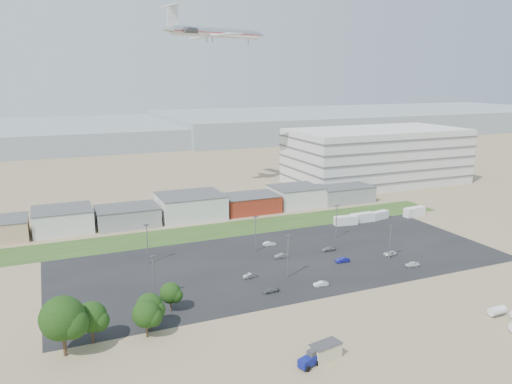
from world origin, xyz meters
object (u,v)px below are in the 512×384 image
parked_car_7 (281,256)px  parked_car_12 (328,249)px  parked_car_11 (269,244)px  tree_far_left (63,323)px  parked_car_1 (343,260)px  parked_car_10 (146,312)px  parked_car_2 (412,264)px  parked_car_13 (321,284)px  storage_tank_nw (497,311)px  box_trailer_a (346,220)px  airliner (217,33)px  portable_shed (326,351)px  parked_car_0 (390,253)px  parked_car_4 (250,276)px  telehandler (309,359)px  parked_car_3 (270,290)px

parked_car_7 → parked_car_12: 14.79m
parked_car_7 → parked_car_11: size_ratio=0.98×
tree_far_left → parked_car_1: tree_far_left is taller
tree_far_left → parked_car_10: bearing=32.2°
parked_car_2 → parked_car_13: parked_car_2 is taller
storage_tank_nw → parked_car_7: (-26.12, 47.88, -0.47)m
box_trailer_a → parked_car_11: 33.67m
parked_car_13 → airliner: bearing=-179.6°
parked_car_7 → portable_shed: bearing=-18.2°
box_trailer_a → parked_car_10: size_ratio=1.93×
airliner → parked_car_0: 115.58m
parked_car_0 → parked_car_7: 30.22m
parked_car_4 → airliner: bearing=157.6°
parked_car_1 → parked_car_11: parked_car_1 is taller
storage_tank_nw → parked_car_11: storage_tank_nw is taller
telehandler → box_trailer_a: bearing=32.9°
storage_tank_nw → airliner: (-14.89, 131.80, 64.52)m
storage_tank_nw → parked_car_4: (-39.30, 38.47, -0.50)m
box_trailer_a → tree_far_left: bearing=-144.5°
parked_car_2 → parked_car_7: (-28.49, 19.12, -0.02)m
parked_car_13 → portable_shed: bearing=-22.6°
parked_car_7 → parked_car_4: bearing=-55.6°
parked_car_2 → parked_car_12: parked_car_2 is taller
parked_car_7 → parked_car_3: bearing=-33.4°
telehandler → parked_car_4: telehandler is taller
parked_car_3 → portable_shed: bearing=-5.7°
parked_car_3 → parked_car_13: 12.52m
parked_car_1 → parked_car_2: parked_car_2 is taller
box_trailer_a → parked_car_4: box_trailer_a is taller
parked_car_0 → parked_car_2: parked_car_2 is taller
box_trailer_a → parked_car_7: size_ratio=2.09×
box_trailer_a → airliner: airliner is taller
box_trailer_a → parked_car_10: bearing=-145.4°
portable_shed → parked_car_11: portable_shed is taller
box_trailer_a → airliner: 93.39m
portable_shed → storage_tank_nw: (40.88, 0.02, -0.33)m
parked_car_3 → parked_car_12: (26.89, 19.06, 0.04)m
parked_car_3 → parked_car_7: 22.67m
airliner → parked_car_2: (17.26, -103.03, -64.96)m
parked_car_4 → parked_car_7: size_ratio=0.94×
parked_car_4 → box_trailer_a: bearing=114.2°
telehandler → parked_car_3: telehandler is taller
airliner → parked_car_3: (-23.33, -103.09, -65.06)m
telehandler → parked_car_13: (18.95, 28.35, -0.80)m
parked_car_4 → parked_car_10: (-27.26, -9.46, 0.01)m
parked_car_3 → parked_car_12: size_ratio=0.93×
airliner → tree_far_left: bearing=-133.0°
parked_car_2 → parked_car_11: (-27.19, 29.51, -0.01)m
telehandler → parked_car_10: size_ratio=1.63×
parked_car_7 → parked_car_11: (1.30, 10.40, 0.01)m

